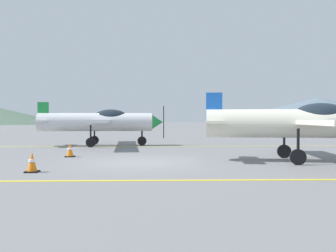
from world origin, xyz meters
name	(u,v)px	position (x,y,z in m)	size (l,w,h in m)	color
ground_plane	(139,162)	(0.00, 0.00, 0.00)	(400.00, 400.00, 0.00)	slate
apron_line_near	(130,181)	(0.00, -3.74, 0.01)	(80.00, 0.16, 0.01)	yellow
apron_line_far	(146,146)	(0.00, 7.38, 0.01)	(80.00, 0.16, 0.01)	yellow
airplane_near	(304,122)	(6.05, 0.10, 1.44)	(7.47, 8.56, 2.56)	silver
airplane_mid	(101,121)	(-2.69, 7.94, 1.44)	(7.44, 8.56, 2.56)	silver
traffic_cone_front	(70,150)	(-2.95, 1.89, 0.29)	(0.36, 0.36, 0.59)	black
traffic_cone_side	(32,162)	(-2.99, -2.24, 0.29)	(0.36, 0.36, 0.59)	black
hill_centerleft	(318,111)	(62.63, 118.60, 5.08)	(82.45, 82.45, 10.16)	slate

